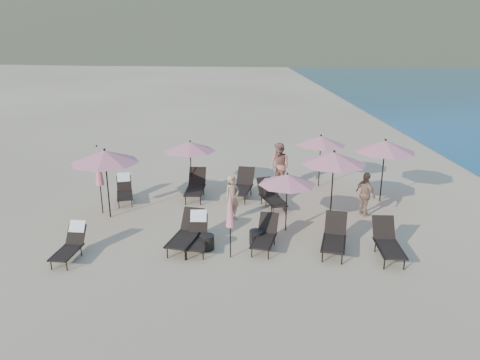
{
  "coord_description": "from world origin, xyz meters",
  "views": [
    {
      "loc": [
        -1.58,
        -12.88,
        6.37
      ],
      "look_at": [
        -1.01,
        3.5,
        1.1
      ],
      "focal_mm": 35.0,
      "sensor_mm": 36.0,
      "label": 1
    }
  ],
  "objects_px": {
    "umbrella_open_4": "(321,141)",
    "umbrella_closed_0": "(230,206)",
    "lounger_5": "(388,242)",
    "umbrella_open_3": "(190,146)",
    "umbrella_open_2": "(334,158)",
    "lounger_4": "(334,236)",
    "umbrella_closed_1": "(98,166)",
    "umbrella_open_1": "(287,179)",
    "beachgoer_c": "(365,194)",
    "umbrella_open_0": "(105,157)",
    "lounger_3": "(265,235)",
    "lounger_10": "(274,197)",
    "lounger_2": "(197,233)",
    "lounger_7": "(196,186)",
    "lounger_9": "(270,195)",
    "lounger_1": "(186,233)",
    "lounger_6": "(124,189)",
    "lounger_8": "(242,185)",
    "beachgoer_b": "(279,166)",
    "lounger_0": "(71,244)",
    "side_table_1": "(256,237)",
    "side_table_0": "(207,242)",
    "umbrella_open_5": "(385,146)"
  },
  "relations": [
    {
      "from": "lounger_0",
      "to": "lounger_2",
      "type": "distance_m",
      "value": 3.69
    },
    {
      "from": "lounger_8",
      "to": "lounger_10",
      "type": "xyz_separation_m",
      "value": [
        1.13,
        -1.22,
        -0.08
      ]
    },
    {
      "from": "lounger_5",
      "to": "umbrella_open_3",
      "type": "relative_size",
      "value": 0.81
    },
    {
      "from": "lounger_4",
      "to": "umbrella_closed_1",
      "type": "bearing_deg",
      "value": 172.96
    },
    {
      "from": "umbrella_open_0",
      "to": "umbrella_closed_1",
      "type": "xyz_separation_m",
      "value": [
        -0.36,
        0.37,
        -0.46
      ]
    },
    {
      "from": "lounger_1",
      "to": "beachgoer_c",
      "type": "xyz_separation_m",
      "value": [
        6.19,
        2.37,
        0.33
      ]
    },
    {
      "from": "umbrella_open_1",
      "to": "umbrella_closed_1",
      "type": "bearing_deg",
      "value": 164.79
    },
    {
      "from": "umbrella_open_2",
      "to": "beachgoer_c",
      "type": "relative_size",
      "value": 1.53
    },
    {
      "from": "lounger_3",
      "to": "lounger_6",
      "type": "distance_m",
      "value": 6.71
    },
    {
      "from": "lounger_3",
      "to": "lounger_8",
      "type": "relative_size",
      "value": 0.87
    },
    {
      "from": "lounger_8",
      "to": "beachgoer_b",
      "type": "xyz_separation_m",
      "value": [
        1.59,
        1.08,
        0.48
      ]
    },
    {
      "from": "lounger_5",
      "to": "umbrella_open_2",
      "type": "distance_m",
      "value": 3.65
    },
    {
      "from": "lounger_6",
      "to": "lounger_7",
      "type": "bearing_deg",
      "value": -6.31
    },
    {
      "from": "lounger_5",
      "to": "umbrella_open_1",
      "type": "distance_m",
      "value": 3.61
    },
    {
      "from": "lounger_5",
      "to": "lounger_7",
      "type": "bearing_deg",
      "value": 142.41
    },
    {
      "from": "umbrella_open_3",
      "to": "umbrella_open_2",
      "type": "bearing_deg",
      "value": -28.86
    },
    {
      "from": "umbrella_open_4",
      "to": "beachgoer_b",
      "type": "height_order",
      "value": "umbrella_open_4"
    },
    {
      "from": "lounger_7",
      "to": "side_table_0",
      "type": "relative_size",
      "value": 4.08
    },
    {
      "from": "lounger_9",
      "to": "umbrella_closed_1",
      "type": "relative_size",
      "value": 0.68
    },
    {
      "from": "lounger_3",
      "to": "lounger_5",
      "type": "xyz_separation_m",
      "value": [
        3.53,
        -0.7,
        0.04
      ]
    },
    {
      "from": "umbrella_open_2",
      "to": "lounger_10",
      "type": "bearing_deg",
      "value": 152.16
    },
    {
      "from": "umbrella_open_4",
      "to": "side_table_1",
      "type": "xyz_separation_m",
      "value": [
        -3.05,
        -5.59,
        -1.77
      ]
    },
    {
      "from": "lounger_6",
      "to": "umbrella_open_1",
      "type": "xyz_separation_m",
      "value": [
        5.91,
        -3.07,
        1.32
      ]
    },
    {
      "from": "lounger_8",
      "to": "lounger_3",
      "type": "bearing_deg",
      "value": -68.62
    },
    {
      "from": "umbrella_open_0",
      "to": "side_table_0",
      "type": "xyz_separation_m",
      "value": [
        3.53,
        -2.69,
        -2.0
      ]
    },
    {
      "from": "umbrella_open_0",
      "to": "umbrella_open_4",
      "type": "bearing_deg",
      "value": 21.48
    },
    {
      "from": "lounger_6",
      "to": "umbrella_open_3",
      "type": "xyz_separation_m",
      "value": [
        2.54,
        0.84,
        1.49
      ]
    },
    {
      "from": "lounger_7",
      "to": "lounger_9",
      "type": "relative_size",
      "value": 1.08
    },
    {
      "from": "umbrella_open_3",
      "to": "side_table_0",
      "type": "relative_size",
      "value": 4.82
    },
    {
      "from": "lounger_1",
      "to": "lounger_10",
      "type": "xyz_separation_m",
      "value": [
        3.03,
        3.25,
        -0.07
      ]
    },
    {
      "from": "side_table_1",
      "to": "beachgoer_b",
      "type": "distance_m",
      "value": 5.63
    },
    {
      "from": "lounger_3",
      "to": "lounger_10",
      "type": "xyz_separation_m",
      "value": [
        0.62,
        3.38,
        -0.01
      ]
    },
    {
      "from": "umbrella_open_5",
      "to": "beachgoer_c",
      "type": "distance_m",
      "value": 2.24
    },
    {
      "from": "umbrella_open_0",
      "to": "umbrella_open_3",
      "type": "xyz_separation_m",
      "value": [
        2.74,
        2.53,
        -0.28
      ]
    },
    {
      "from": "lounger_2",
      "to": "lounger_8",
      "type": "bearing_deg",
      "value": 73.45
    },
    {
      "from": "umbrella_open_4",
      "to": "umbrella_closed_0",
      "type": "bearing_deg",
      "value": -120.94
    },
    {
      "from": "side_table_0",
      "to": "beachgoer_b",
      "type": "bearing_deg",
      "value": 63.44
    },
    {
      "from": "lounger_3",
      "to": "umbrella_open_4",
      "type": "relative_size",
      "value": 0.75
    },
    {
      "from": "umbrella_open_3",
      "to": "umbrella_open_5",
      "type": "bearing_deg",
      "value": -9.85
    },
    {
      "from": "lounger_0",
      "to": "umbrella_open_4",
      "type": "height_order",
      "value": "umbrella_open_4"
    },
    {
      "from": "lounger_1",
      "to": "beachgoer_c",
      "type": "bearing_deg",
      "value": 37.72
    },
    {
      "from": "lounger_5",
      "to": "umbrella_open_0",
      "type": "height_order",
      "value": "umbrella_open_0"
    },
    {
      "from": "lounger_8",
      "to": "umbrella_closed_1",
      "type": "height_order",
      "value": "umbrella_closed_1"
    },
    {
      "from": "lounger_4",
      "to": "lounger_6",
      "type": "xyz_separation_m",
      "value": [
        -7.17,
        4.63,
        -0.01
      ]
    },
    {
      "from": "umbrella_open_0",
      "to": "beachgoer_b",
      "type": "bearing_deg",
      "value": 25.32
    },
    {
      "from": "lounger_5",
      "to": "umbrella_closed_0",
      "type": "height_order",
      "value": "umbrella_closed_0"
    },
    {
      "from": "lounger_6",
      "to": "side_table_1",
      "type": "bearing_deg",
      "value": -51.95
    },
    {
      "from": "lounger_3",
      "to": "umbrella_open_3",
      "type": "height_order",
      "value": "umbrella_open_3"
    },
    {
      "from": "lounger_2",
      "to": "lounger_10",
      "type": "bearing_deg",
      "value": 53.27
    },
    {
      "from": "lounger_8",
      "to": "umbrella_open_4",
      "type": "relative_size",
      "value": 0.86
    }
  ]
}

